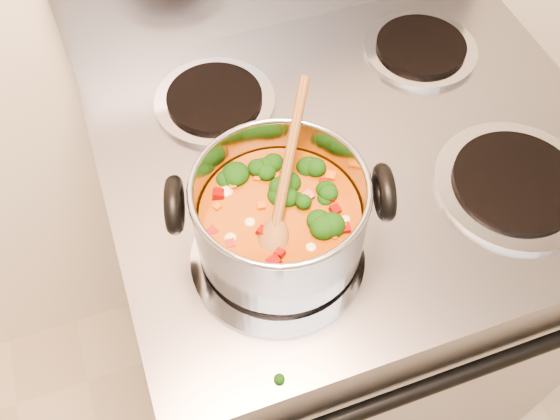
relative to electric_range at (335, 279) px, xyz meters
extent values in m
cube|color=gray|center=(0.00, 0.00, -0.01)|extent=(0.78, 0.68, 0.92)
cylinder|color=black|center=(0.00, -0.36, 0.33)|extent=(0.66, 0.02, 0.02)
cylinder|color=#A5A5AD|center=(-0.18, -0.16, 0.46)|extent=(0.24, 0.24, 0.01)
cylinder|color=black|center=(-0.18, -0.16, 0.46)|extent=(0.18, 0.18, 0.01)
cylinder|color=#A5A5AD|center=(0.18, -0.16, 0.46)|extent=(0.24, 0.24, 0.01)
cylinder|color=black|center=(0.18, -0.16, 0.46)|extent=(0.18, 0.18, 0.01)
cylinder|color=#A5A5AD|center=(-0.18, 0.15, 0.46)|extent=(0.19, 0.19, 0.01)
cylinder|color=black|center=(-0.18, 0.15, 0.46)|extent=(0.15, 0.15, 0.01)
cylinder|color=#A5A5AD|center=(0.18, 0.15, 0.46)|extent=(0.19, 0.19, 0.01)
cylinder|color=black|center=(0.18, 0.15, 0.46)|extent=(0.15, 0.15, 0.01)
cylinder|color=#ACADB5|center=(-0.18, -0.14, 0.53)|extent=(0.22, 0.22, 0.12)
torus|color=#ACADB5|center=(-0.18, -0.14, 0.59)|extent=(0.22, 0.22, 0.01)
cylinder|color=#90450D|center=(-0.18, -0.14, 0.51)|extent=(0.21, 0.21, 0.07)
torus|color=black|center=(-0.30, -0.11, 0.57)|extent=(0.04, 0.08, 0.08)
torus|color=black|center=(-0.05, -0.17, 0.57)|extent=(0.04, 0.08, 0.08)
ellipsoid|color=black|center=(-0.16, -0.11, 0.54)|extent=(0.04, 0.04, 0.03)
ellipsoid|color=black|center=(-0.09, -0.16, 0.54)|extent=(0.04, 0.04, 0.03)
ellipsoid|color=black|center=(-0.14, -0.20, 0.54)|extent=(0.04, 0.04, 0.03)
ellipsoid|color=black|center=(-0.20, -0.10, 0.54)|extent=(0.04, 0.04, 0.03)
ellipsoid|color=black|center=(-0.17, -0.07, 0.54)|extent=(0.04, 0.04, 0.03)
ellipsoid|color=black|center=(-0.10, -0.09, 0.54)|extent=(0.04, 0.04, 0.03)
ellipsoid|color=black|center=(-0.10, -0.15, 0.54)|extent=(0.04, 0.04, 0.03)
ellipsoid|color=black|center=(-0.17, -0.07, 0.54)|extent=(0.04, 0.04, 0.03)
ellipsoid|color=maroon|center=(-0.18, -0.11, 0.54)|extent=(0.01, 0.01, 0.01)
ellipsoid|color=maroon|center=(-0.13, -0.12, 0.54)|extent=(0.01, 0.01, 0.01)
ellipsoid|color=maroon|center=(-0.13, -0.08, 0.54)|extent=(0.01, 0.01, 0.01)
ellipsoid|color=maroon|center=(-0.16, -0.21, 0.54)|extent=(0.01, 0.01, 0.01)
ellipsoid|color=maroon|center=(-0.20, -0.14, 0.54)|extent=(0.01, 0.01, 0.01)
ellipsoid|color=maroon|center=(-0.16, -0.17, 0.54)|extent=(0.01, 0.01, 0.01)
ellipsoid|color=maroon|center=(-0.23, -0.20, 0.54)|extent=(0.01, 0.01, 0.01)
ellipsoid|color=maroon|center=(-0.12, -0.19, 0.54)|extent=(0.01, 0.01, 0.01)
ellipsoid|color=maroon|center=(-0.20, -0.19, 0.54)|extent=(0.01, 0.01, 0.01)
ellipsoid|color=maroon|center=(-0.13, -0.15, 0.54)|extent=(0.01, 0.01, 0.01)
ellipsoid|color=maroon|center=(-0.12, -0.17, 0.54)|extent=(0.01, 0.01, 0.01)
ellipsoid|color=maroon|center=(-0.13, -0.16, 0.54)|extent=(0.01, 0.01, 0.01)
ellipsoid|color=maroon|center=(-0.16, -0.12, 0.54)|extent=(0.01, 0.01, 0.01)
ellipsoid|color=#B5530A|center=(-0.25, -0.11, 0.54)|extent=(0.01, 0.01, 0.01)
ellipsoid|color=#B5530A|center=(-0.19, -0.18, 0.54)|extent=(0.01, 0.01, 0.01)
ellipsoid|color=#B5530A|center=(-0.12, -0.20, 0.54)|extent=(0.01, 0.01, 0.01)
ellipsoid|color=#B5530A|center=(-0.10, -0.14, 0.54)|extent=(0.01, 0.01, 0.01)
ellipsoid|color=#B5530A|center=(-0.20, -0.12, 0.54)|extent=(0.01, 0.01, 0.01)
ellipsoid|color=#B5530A|center=(-0.15, -0.21, 0.54)|extent=(0.01, 0.01, 0.01)
ellipsoid|color=#B5530A|center=(-0.21, -0.10, 0.54)|extent=(0.01, 0.01, 0.01)
ellipsoid|color=#B5530A|center=(-0.12, -0.08, 0.54)|extent=(0.01, 0.01, 0.01)
ellipsoid|color=#B5530A|center=(-0.13, -0.17, 0.54)|extent=(0.01, 0.01, 0.01)
ellipsoid|color=beige|center=(-0.20, -0.08, 0.54)|extent=(0.02, 0.02, 0.01)
ellipsoid|color=beige|center=(-0.26, -0.16, 0.54)|extent=(0.02, 0.02, 0.01)
ellipsoid|color=beige|center=(-0.15, -0.13, 0.54)|extent=(0.02, 0.02, 0.01)
ellipsoid|color=beige|center=(-0.16, -0.07, 0.54)|extent=(0.02, 0.02, 0.01)
ellipsoid|color=beige|center=(-0.18, -0.14, 0.54)|extent=(0.02, 0.02, 0.01)
ellipsoid|color=brown|center=(-0.20, -0.18, 0.54)|extent=(0.07, 0.08, 0.04)
cylinder|color=brown|center=(-0.14, -0.09, 0.58)|extent=(0.12, 0.19, 0.09)
ellipsoid|color=black|center=(-0.28, -0.02, 0.46)|extent=(0.01, 0.01, 0.01)
ellipsoid|color=black|center=(-0.30, -0.07, 0.46)|extent=(0.01, 0.01, 0.01)
ellipsoid|color=black|center=(-0.22, -0.26, 0.46)|extent=(0.01, 0.01, 0.01)
ellipsoid|color=black|center=(-0.24, -0.26, 0.46)|extent=(0.01, 0.01, 0.01)
ellipsoid|color=black|center=(-0.32, -0.18, 0.46)|extent=(0.01, 0.01, 0.01)
camera|label=1|loc=(-0.32, -0.55, 1.19)|focal=40.00mm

